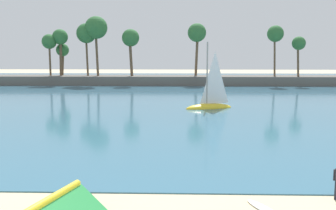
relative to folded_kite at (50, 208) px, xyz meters
The scene contains 5 objects.
sea 52.84m from the folded_kite, 87.90° to the left, with size 220.00×98.36×0.06m, color #386B84.
palm_headland 62.01m from the folded_kite, 88.38° to the left, with size 106.91×6.48×13.40m.
folded_kite is the anchor object (origin of this frame).
surfboard 8.60m from the folded_kite, 13.65° to the left, with size 2.10×0.52×0.08m, color white.
sailboat_mid_bay 31.68m from the folded_kite, 74.74° to the left, with size 5.83×3.40×8.11m.
Camera 1 is at (2.83, -9.88, 6.55)m, focal length 41.23 mm.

